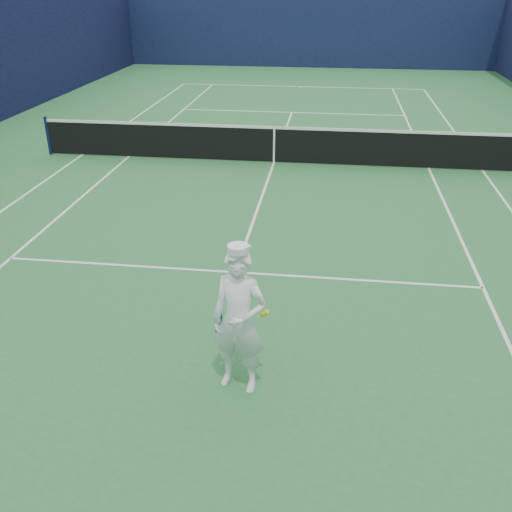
# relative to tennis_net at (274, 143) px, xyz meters

# --- Properties ---
(ground) EXTENTS (80.00, 80.00, 0.00)m
(ground) POSITION_rel_tennis_net_xyz_m (0.00, 0.00, -0.55)
(ground) COLOR #286B35
(ground) RESTS_ON ground
(court_markings) EXTENTS (11.03, 23.83, 0.01)m
(court_markings) POSITION_rel_tennis_net_xyz_m (0.00, 0.00, -0.55)
(court_markings) COLOR white
(court_markings) RESTS_ON ground
(windscreen_fence) EXTENTS (20.12, 36.12, 4.00)m
(windscreen_fence) POSITION_rel_tennis_net_xyz_m (0.00, 0.00, 1.45)
(windscreen_fence) COLOR #0F1637
(windscreen_fence) RESTS_ON ground
(tennis_net) EXTENTS (12.88, 0.09, 1.07)m
(tennis_net) POSITION_rel_tennis_net_xyz_m (0.00, 0.00, 0.00)
(tennis_net) COLOR #141E4C
(tennis_net) RESTS_ON ground
(tennis_player) EXTENTS (0.76, 0.63, 1.93)m
(tennis_player) POSITION_rel_tennis_net_xyz_m (0.55, -9.34, 0.39)
(tennis_player) COLOR white
(tennis_player) RESTS_ON ground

